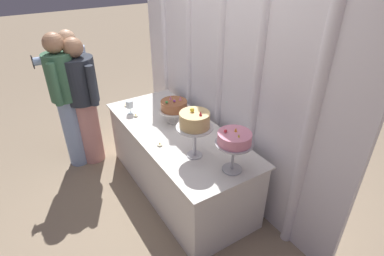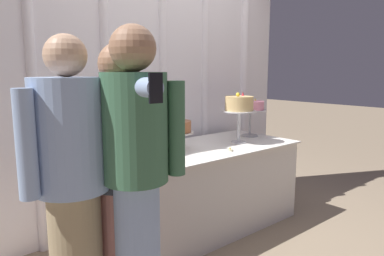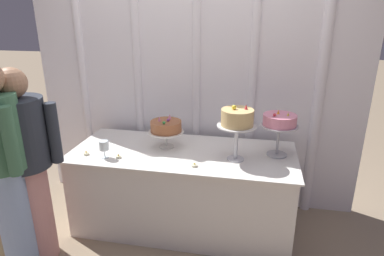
{
  "view_description": "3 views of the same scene",
  "coord_description": "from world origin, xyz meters",
  "px_view_note": "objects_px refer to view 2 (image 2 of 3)",
  "views": [
    {
      "loc": [
        2.31,
        -1.17,
        2.32
      ],
      "look_at": [
        0.24,
        0.13,
        0.87
      ],
      "focal_mm": 28.8,
      "sensor_mm": 36.0,
      "label": 1
    },
    {
      "loc": [
        -1.9,
        -2.13,
        1.38
      ],
      "look_at": [
        0.09,
        0.24,
        0.88
      ],
      "focal_mm": 33.01,
      "sensor_mm": 36.0,
      "label": 2
    },
    {
      "loc": [
        0.58,
        -2.46,
        1.88
      ],
      "look_at": [
        0.09,
        0.03,
        0.98
      ],
      "focal_mm": 31.12,
      "sensor_mm": 36.0,
      "label": 3
    }
  ],
  "objects_px": {
    "cake_display_center": "(239,106)",
    "tealight_far_left": "(127,169)",
    "tealight_near_right": "(230,150)",
    "cake_display_leftmost": "(175,128)",
    "cake_table": "(195,189)",
    "guest_girl_blue_dress": "(73,186)",
    "guest_man_pink_jacket": "(123,180)",
    "cake_display_rightmost": "(250,107)",
    "wine_glass": "(152,152)",
    "tealight_near_left": "(164,162)",
    "guest_man_dark_suit": "(136,177)"
  },
  "relations": [
    {
      "from": "cake_display_rightmost",
      "to": "tealight_near_left",
      "type": "distance_m",
      "value": 1.34
    },
    {
      "from": "cake_display_center",
      "to": "tealight_far_left",
      "type": "height_order",
      "value": "cake_display_center"
    },
    {
      "from": "cake_table",
      "to": "tealight_far_left",
      "type": "distance_m",
      "value": 0.9
    },
    {
      "from": "cake_display_leftmost",
      "to": "cake_display_rightmost",
      "type": "height_order",
      "value": "cake_display_rightmost"
    },
    {
      "from": "cake_display_leftmost",
      "to": "wine_glass",
      "type": "distance_m",
      "value": 0.54
    },
    {
      "from": "guest_girl_blue_dress",
      "to": "cake_display_leftmost",
      "type": "bearing_deg",
      "value": 31.72
    },
    {
      "from": "cake_display_center",
      "to": "guest_man_dark_suit",
      "type": "relative_size",
      "value": 0.29
    },
    {
      "from": "cake_display_leftmost",
      "to": "cake_display_center",
      "type": "relative_size",
      "value": 0.67
    },
    {
      "from": "cake_display_rightmost",
      "to": "tealight_near_right",
      "type": "xyz_separation_m",
      "value": [
        -0.64,
        -0.34,
        -0.28
      ]
    },
    {
      "from": "tealight_far_left",
      "to": "guest_man_pink_jacket",
      "type": "xyz_separation_m",
      "value": [
        -0.25,
        -0.41,
        0.08
      ]
    },
    {
      "from": "tealight_far_left",
      "to": "guest_man_dark_suit",
      "type": "distance_m",
      "value": 0.66
    },
    {
      "from": "cake_display_leftmost",
      "to": "guest_girl_blue_dress",
      "type": "distance_m",
      "value": 1.34
    },
    {
      "from": "tealight_near_left",
      "to": "guest_man_dark_suit",
      "type": "bearing_deg",
      "value": -134.59
    },
    {
      "from": "tealight_far_left",
      "to": "tealight_near_right",
      "type": "distance_m",
      "value": 0.93
    },
    {
      "from": "cake_table",
      "to": "guest_man_dark_suit",
      "type": "height_order",
      "value": "guest_man_dark_suit"
    },
    {
      "from": "guest_man_dark_suit",
      "to": "guest_man_pink_jacket",
      "type": "bearing_deg",
      "value": 81.58
    },
    {
      "from": "tealight_near_left",
      "to": "guest_man_pink_jacket",
      "type": "height_order",
      "value": "guest_man_pink_jacket"
    },
    {
      "from": "tealight_near_right",
      "to": "cake_display_center",
      "type": "bearing_deg",
      "value": 31.69
    },
    {
      "from": "cake_display_leftmost",
      "to": "tealight_near_right",
      "type": "xyz_separation_m",
      "value": [
        0.31,
        -0.33,
        -0.18
      ]
    },
    {
      "from": "guest_man_pink_jacket",
      "to": "guest_girl_blue_dress",
      "type": "relative_size",
      "value": 0.98
    },
    {
      "from": "cake_display_center",
      "to": "guest_man_pink_jacket",
      "type": "height_order",
      "value": "guest_man_pink_jacket"
    },
    {
      "from": "cake_display_rightmost",
      "to": "wine_glass",
      "type": "bearing_deg",
      "value": -166.86
    },
    {
      "from": "cake_display_center",
      "to": "tealight_near_left",
      "type": "height_order",
      "value": "cake_display_center"
    },
    {
      "from": "cake_table",
      "to": "cake_display_center",
      "type": "relative_size",
      "value": 4.13
    },
    {
      "from": "cake_display_leftmost",
      "to": "tealight_far_left",
      "type": "bearing_deg",
      "value": -154.74
    },
    {
      "from": "tealight_near_right",
      "to": "guest_girl_blue_dress",
      "type": "relative_size",
      "value": 0.03
    },
    {
      "from": "cake_display_center",
      "to": "wine_glass",
      "type": "height_order",
      "value": "cake_display_center"
    },
    {
      "from": "cake_table",
      "to": "guest_girl_blue_dress",
      "type": "height_order",
      "value": "guest_girl_blue_dress"
    },
    {
      "from": "guest_girl_blue_dress",
      "to": "guest_man_dark_suit",
      "type": "distance_m",
      "value": 0.3
    },
    {
      "from": "tealight_far_left",
      "to": "guest_man_dark_suit",
      "type": "relative_size",
      "value": 0.03
    },
    {
      "from": "tealight_far_left",
      "to": "guest_girl_blue_dress",
      "type": "height_order",
      "value": "guest_girl_blue_dress"
    },
    {
      "from": "guest_man_pink_jacket",
      "to": "tealight_near_right",
      "type": "bearing_deg",
      "value": 17.3
    },
    {
      "from": "cake_display_rightmost",
      "to": "tealight_far_left",
      "type": "xyz_separation_m",
      "value": [
        -1.57,
        -0.3,
        -0.28
      ]
    },
    {
      "from": "cake_display_rightmost",
      "to": "tealight_near_left",
      "type": "height_order",
      "value": "cake_display_rightmost"
    },
    {
      "from": "cake_display_center",
      "to": "tealight_far_left",
      "type": "xyz_separation_m",
      "value": [
        -1.23,
        -0.15,
        -0.33
      ]
    },
    {
      "from": "cake_display_rightmost",
      "to": "tealight_far_left",
      "type": "bearing_deg",
      "value": -169.1
    },
    {
      "from": "wine_glass",
      "to": "guest_man_pink_jacket",
      "type": "bearing_deg",
      "value": -138.16
    },
    {
      "from": "tealight_far_left",
      "to": "guest_man_pink_jacket",
      "type": "relative_size",
      "value": 0.03
    },
    {
      "from": "tealight_near_left",
      "to": "tealight_far_left",
      "type": "bearing_deg",
      "value": 178.74
    },
    {
      "from": "cake_table",
      "to": "guest_girl_blue_dress",
      "type": "relative_size",
      "value": 1.24
    },
    {
      "from": "cake_display_leftmost",
      "to": "tealight_near_left",
      "type": "xyz_separation_m",
      "value": [
        -0.33,
        -0.3,
        -0.18
      ]
    },
    {
      "from": "tealight_near_right",
      "to": "guest_man_dark_suit",
      "type": "bearing_deg",
      "value": -155.83
    },
    {
      "from": "tealight_far_left",
      "to": "cake_display_center",
      "type": "bearing_deg",
      "value": 6.77
    },
    {
      "from": "guest_man_pink_jacket",
      "to": "guest_man_dark_suit",
      "type": "height_order",
      "value": "guest_man_dark_suit"
    },
    {
      "from": "cake_display_leftmost",
      "to": "tealight_far_left",
      "type": "distance_m",
      "value": 0.7
    },
    {
      "from": "cake_display_rightmost",
      "to": "wine_glass",
      "type": "distance_m",
      "value": 1.44
    },
    {
      "from": "guest_girl_blue_dress",
      "to": "cake_display_center",
      "type": "bearing_deg",
      "value": 17.66
    },
    {
      "from": "tealight_near_right",
      "to": "cake_display_leftmost",
      "type": "bearing_deg",
      "value": 133.51
    },
    {
      "from": "wine_glass",
      "to": "tealight_near_right",
      "type": "distance_m",
      "value": 0.76
    },
    {
      "from": "cake_display_center",
      "to": "tealight_near_right",
      "type": "height_order",
      "value": "cake_display_center"
    }
  ]
}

